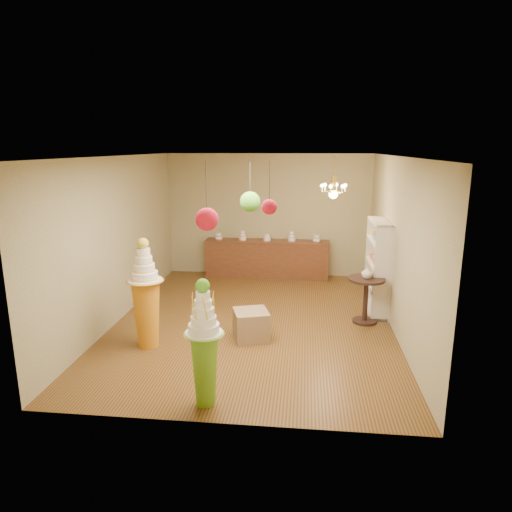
# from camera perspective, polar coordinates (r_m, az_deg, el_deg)

# --- Properties ---
(floor) EXTENTS (6.50, 6.50, 0.00)m
(floor) POSITION_cam_1_polar(r_m,az_deg,el_deg) (8.57, -0.33, -8.11)
(floor) COLOR #583918
(floor) RESTS_ON ground
(ceiling) EXTENTS (6.50, 6.50, 0.00)m
(ceiling) POSITION_cam_1_polar(r_m,az_deg,el_deg) (7.97, -0.36, 12.36)
(ceiling) COLOR white
(ceiling) RESTS_ON ground
(wall_back) EXTENTS (5.00, 0.04, 3.00)m
(wall_back) POSITION_cam_1_polar(r_m,az_deg,el_deg) (11.33, 1.52, 5.09)
(wall_back) COLOR tan
(wall_back) RESTS_ON ground
(wall_front) EXTENTS (5.00, 0.04, 3.00)m
(wall_front) POSITION_cam_1_polar(r_m,az_deg,el_deg) (5.04, -4.56, -5.80)
(wall_front) COLOR tan
(wall_front) RESTS_ON ground
(wall_left) EXTENTS (0.04, 6.50, 3.00)m
(wall_left) POSITION_cam_1_polar(r_m,az_deg,el_deg) (8.78, -16.80, 2.03)
(wall_left) COLOR tan
(wall_left) RESTS_ON ground
(wall_right) EXTENTS (0.04, 6.50, 3.00)m
(wall_right) POSITION_cam_1_polar(r_m,az_deg,el_deg) (8.25, 17.19, 1.29)
(wall_right) COLOR tan
(wall_right) RESTS_ON ground
(pedestal_green) EXTENTS (0.60, 0.60, 1.64)m
(pedestal_green) POSITION_cam_1_polar(r_m,az_deg,el_deg) (5.76, -6.45, -12.00)
(pedestal_green) COLOR #6FB026
(pedestal_green) RESTS_ON floor
(pedestal_orange) EXTENTS (0.68, 0.68, 1.79)m
(pedestal_orange) POSITION_cam_1_polar(r_m,az_deg,el_deg) (7.51, -13.53, -5.86)
(pedestal_orange) COLOR orange
(pedestal_orange) RESTS_ON floor
(burlap_riser) EXTENTS (0.69, 0.69, 0.50)m
(burlap_riser) POSITION_cam_1_polar(r_m,az_deg,el_deg) (7.73, -0.63, -8.62)
(burlap_riser) COLOR #896C4B
(burlap_riser) RESTS_ON floor
(sideboard) EXTENTS (3.04, 0.54, 1.16)m
(sideboard) POSITION_cam_1_polar(r_m,az_deg,el_deg) (11.25, 1.37, -0.27)
(sideboard) COLOR #59301C
(sideboard) RESTS_ON floor
(shelving_unit) EXTENTS (0.33, 1.20, 1.80)m
(shelving_unit) POSITION_cam_1_polar(r_m,az_deg,el_deg) (9.12, 15.01, -1.29)
(shelving_unit) COLOR beige
(shelving_unit) RESTS_ON floor
(round_table) EXTENTS (0.83, 0.83, 0.85)m
(round_table) POSITION_cam_1_polar(r_m,az_deg,el_deg) (8.57, 13.58, -4.63)
(round_table) COLOR black
(round_table) RESTS_ON floor
(vase) EXTENTS (0.23, 0.23, 0.21)m
(vase) POSITION_cam_1_polar(r_m,az_deg,el_deg) (8.45, 13.73, -2.02)
(vase) COLOR beige
(vase) RESTS_ON round_table
(pom_red_left) EXTENTS (0.28, 0.28, 0.83)m
(pom_red_left) POSITION_cam_1_polar(r_m,az_deg,el_deg) (5.55, -6.15, 4.59)
(pom_red_left) COLOR #382F29
(pom_red_left) RESTS_ON ceiling
(pom_green_mid) EXTENTS (0.29, 0.29, 0.73)m
(pom_green_mid) POSITION_cam_1_polar(r_m,az_deg,el_deg) (6.41, -0.75, 6.80)
(pom_green_mid) COLOR #382F29
(pom_green_mid) RESTS_ON ceiling
(pom_red_right) EXTENTS (0.19, 0.19, 0.64)m
(pom_red_right) POSITION_cam_1_polar(r_m,az_deg,el_deg) (5.49, 1.67, 6.16)
(pom_red_right) COLOR #382F29
(pom_red_right) RESTS_ON ceiling
(chandelier) EXTENTS (0.66, 0.66, 0.85)m
(chandelier) POSITION_cam_1_polar(r_m,az_deg,el_deg) (9.15, 9.66, 7.95)
(chandelier) COLOR gold
(chandelier) RESTS_ON ceiling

